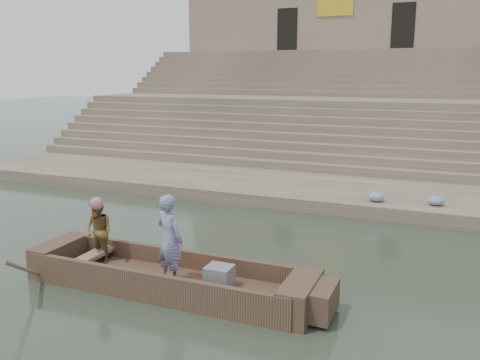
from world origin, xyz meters
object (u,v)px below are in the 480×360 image
Objects in this scene: television at (219,277)px; main_rowboat at (168,284)px; standing_man at (170,239)px; rowing_man at (98,232)px.

main_rowboat is at bearing -180.00° from television.
television is (1.05, 0.00, 0.31)m from main_rowboat.
television is (0.90, 0.14, -0.63)m from standing_man.
standing_man reaches higher than rowing_man.
standing_man is 1.88m from rowing_man.
main_rowboat is 3.01× the size of standing_man.
rowing_man reaches higher than television.
television is at bearing -152.12° from standing_man.
television is at bearing 5.94° from rowing_man.
rowing_man reaches higher than main_rowboat.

